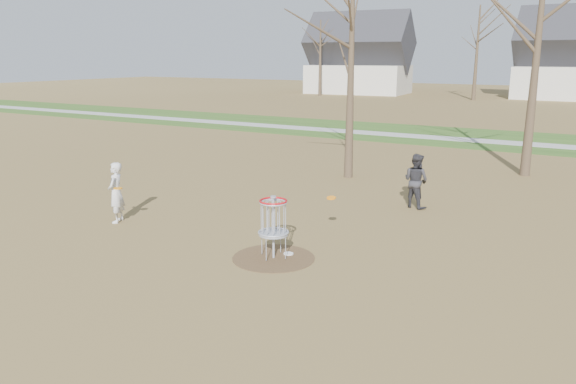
{
  "coord_description": "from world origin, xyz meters",
  "views": [
    {
      "loc": [
        5.99,
        -9.81,
        4.27
      ],
      "look_at": [
        -0.5,
        1.5,
        1.1
      ],
      "focal_mm": 35.0,
      "sensor_mm": 36.0,
      "label": 1
    }
  ],
  "objects_px": {
    "disc_grounded": "(288,254)",
    "disc_golf_basket": "(273,218)",
    "player_throwing": "(416,181)",
    "player_standing": "(116,193)"
  },
  "relations": [
    {
      "from": "player_throwing",
      "to": "disc_golf_basket",
      "type": "xyz_separation_m",
      "value": [
        -1.36,
        -5.63,
        0.13
      ]
    },
    {
      "from": "disc_grounded",
      "to": "disc_golf_basket",
      "type": "bearing_deg",
      "value": -115.16
    },
    {
      "from": "player_standing",
      "to": "disc_golf_basket",
      "type": "height_order",
      "value": "player_standing"
    },
    {
      "from": "player_throwing",
      "to": "disc_golf_basket",
      "type": "bearing_deg",
      "value": 94.94
    },
    {
      "from": "player_standing",
      "to": "disc_grounded",
      "type": "bearing_deg",
      "value": 66.5
    },
    {
      "from": "disc_grounded",
      "to": "player_throwing",
      "type": "bearing_deg",
      "value": 77.22
    },
    {
      "from": "disc_golf_basket",
      "to": "disc_grounded",
      "type": "bearing_deg",
      "value": 64.84
    },
    {
      "from": "disc_golf_basket",
      "to": "player_throwing",
      "type": "bearing_deg",
      "value": 76.38
    },
    {
      "from": "player_throwing",
      "to": "disc_golf_basket",
      "type": "distance_m",
      "value": 5.79
    },
    {
      "from": "player_standing",
      "to": "player_throwing",
      "type": "xyz_separation_m",
      "value": [
        6.35,
        5.34,
        -0.01
      ]
    }
  ]
}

